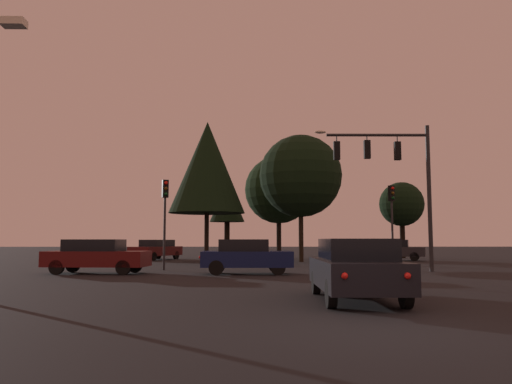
{
  "coord_description": "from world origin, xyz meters",
  "views": [
    {
      "loc": [
        -2.2,
        -8.29,
        1.48
      ],
      "look_at": [
        -1.67,
        15.61,
        3.78
      ],
      "focal_mm": 35.28,
      "sensor_mm": 36.0,
      "label": 1
    }
  ],
  "objects_px": {
    "car_crossing_right": "(97,256)",
    "tree_behind_sign": "(301,176)",
    "car_crossing_left": "(246,256)",
    "car_far_lane": "(156,249)",
    "traffic_signal_mast_arm": "(393,168)",
    "tree_left_far": "(227,203)",
    "traffic_light_corner_left": "(392,209)",
    "car_nearside_lane": "(356,268)",
    "tree_center_horizon": "(207,167)",
    "traffic_light_corner_right": "(165,206)",
    "tree_right_cluster": "(279,190)",
    "car_parked_lot": "(393,250)",
    "tree_lot_edge": "(402,204)"
  },
  "relations": [
    {
      "from": "traffic_light_corner_right",
      "to": "tree_behind_sign",
      "type": "height_order",
      "value": "tree_behind_sign"
    },
    {
      "from": "car_nearside_lane",
      "to": "tree_lot_edge",
      "type": "distance_m",
      "value": 31.43
    },
    {
      "from": "car_crossing_left",
      "to": "tree_center_horizon",
      "type": "distance_m",
      "value": 13.27
    },
    {
      "from": "traffic_light_corner_left",
      "to": "tree_behind_sign",
      "type": "height_order",
      "value": "tree_behind_sign"
    },
    {
      "from": "car_nearside_lane",
      "to": "tree_left_far",
      "type": "distance_m",
      "value": 34.53
    },
    {
      "from": "car_parked_lot",
      "to": "tree_left_far",
      "type": "bearing_deg",
      "value": 142.63
    },
    {
      "from": "traffic_signal_mast_arm",
      "to": "car_nearside_lane",
      "type": "xyz_separation_m",
      "value": [
        -4.47,
        -11.49,
        -4.19
      ]
    },
    {
      "from": "tree_right_cluster",
      "to": "traffic_signal_mast_arm",
      "type": "bearing_deg",
      "value": -73.67
    },
    {
      "from": "car_nearside_lane",
      "to": "car_far_lane",
      "type": "xyz_separation_m",
      "value": [
        -9.52,
        26.32,
        0.0
      ]
    },
    {
      "from": "car_crossing_left",
      "to": "car_far_lane",
      "type": "bearing_deg",
      "value": 112.48
    },
    {
      "from": "car_nearside_lane",
      "to": "tree_behind_sign",
      "type": "distance_m",
      "value": 22.75
    },
    {
      "from": "tree_left_far",
      "to": "tree_right_cluster",
      "type": "height_order",
      "value": "tree_right_cluster"
    },
    {
      "from": "car_crossing_left",
      "to": "tree_right_cluster",
      "type": "bearing_deg",
      "value": 81.35
    },
    {
      "from": "traffic_light_corner_left",
      "to": "tree_right_cluster",
      "type": "distance_m",
      "value": 12.44
    },
    {
      "from": "car_crossing_right",
      "to": "tree_behind_sign",
      "type": "bearing_deg",
      "value": 48.52
    },
    {
      "from": "traffic_signal_mast_arm",
      "to": "car_nearside_lane",
      "type": "height_order",
      "value": "traffic_signal_mast_arm"
    },
    {
      "from": "car_crossing_right",
      "to": "tree_right_cluster",
      "type": "bearing_deg",
      "value": 60.91
    },
    {
      "from": "traffic_signal_mast_arm",
      "to": "car_far_lane",
      "type": "relative_size",
      "value": 1.43
    },
    {
      "from": "car_parked_lot",
      "to": "tree_right_cluster",
      "type": "xyz_separation_m",
      "value": [
        -8.26,
        2.57,
        4.66
      ]
    },
    {
      "from": "tree_lot_edge",
      "to": "car_parked_lot",
      "type": "bearing_deg",
      "value": -114.42
    },
    {
      "from": "tree_center_horizon",
      "to": "tree_lot_edge",
      "type": "xyz_separation_m",
      "value": [
        15.78,
        7.89,
        -1.96
      ]
    },
    {
      "from": "car_crossing_right",
      "to": "tree_behind_sign",
      "type": "relative_size",
      "value": 0.53
    },
    {
      "from": "car_nearside_lane",
      "to": "car_crossing_right",
      "type": "bearing_deg",
      "value": 132.39
    },
    {
      "from": "car_parked_lot",
      "to": "tree_behind_sign",
      "type": "xyz_separation_m",
      "value": [
        -7.06,
        -2.27,
        5.14
      ]
    },
    {
      "from": "car_nearside_lane",
      "to": "tree_center_horizon",
      "type": "relative_size",
      "value": 0.48
    },
    {
      "from": "traffic_light_corner_right",
      "to": "tree_center_horizon",
      "type": "relative_size",
      "value": 0.47
    },
    {
      "from": "traffic_signal_mast_arm",
      "to": "traffic_light_corner_right",
      "type": "distance_m",
      "value": 11.46
    },
    {
      "from": "traffic_signal_mast_arm",
      "to": "traffic_light_corner_right",
      "type": "bearing_deg",
      "value": 173.03
    },
    {
      "from": "car_crossing_left",
      "to": "tree_center_horizon",
      "type": "relative_size",
      "value": 0.42
    },
    {
      "from": "traffic_signal_mast_arm",
      "to": "tree_left_far",
      "type": "relative_size",
      "value": 1.04
    },
    {
      "from": "tree_center_horizon",
      "to": "car_nearside_lane",
      "type": "bearing_deg",
      "value": -76.12
    },
    {
      "from": "car_crossing_right",
      "to": "tree_right_cluster",
      "type": "relative_size",
      "value": 0.57
    },
    {
      "from": "traffic_light_corner_right",
      "to": "tree_lot_edge",
      "type": "bearing_deg",
      "value": 43.84
    },
    {
      "from": "tree_left_far",
      "to": "traffic_light_corner_right",
      "type": "bearing_deg",
      "value": -96.44
    },
    {
      "from": "traffic_light_corner_right",
      "to": "car_far_lane",
      "type": "distance_m",
      "value": 13.95
    },
    {
      "from": "traffic_light_corner_right",
      "to": "car_nearside_lane",
      "type": "xyz_separation_m",
      "value": [
        6.77,
        -12.86,
        -2.4
      ]
    },
    {
      "from": "car_nearside_lane",
      "to": "tree_left_far",
      "type": "bearing_deg",
      "value": 97.35
    },
    {
      "from": "car_far_lane",
      "to": "traffic_signal_mast_arm",
      "type": "bearing_deg",
      "value": -46.69
    },
    {
      "from": "traffic_light_corner_left",
      "to": "tree_lot_edge",
      "type": "xyz_separation_m",
      "value": [
        4.74,
        13.24,
        1.21
      ]
    },
    {
      "from": "car_nearside_lane",
      "to": "car_crossing_left",
      "type": "relative_size",
      "value": 1.13
    },
    {
      "from": "car_crossing_right",
      "to": "car_parked_lot",
      "type": "xyz_separation_m",
      "value": [
        17.55,
        14.14,
        -0.0
      ]
    },
    {
      "from": "traffic_light_corner_right",
      "to": "car_nearside_lane",
      "type": "bearing_deg",
      "value": -62.25
    },
    {
      "from": "traffic_light_corner_right",
      "to": "car_crossing_left",
      "type": "relative_size",
      "value": 1.12
    },
    {
      "from": "car_far_lane",
      "to": "tree_right_cluster",
      "type": "xyz_separation_m",
      "value": [
        9.45,
        0.64,
        4.65
      ]
    },
    {
      "from": "traffic_light_corner_left",
      "to": "car_nearside_lane",
      "type": "bearing_deg",
      "value": -109.49
    },
    {
      "from": "tree_left_far",
      "to": "traffic_signal_mast_arm",
      "type": "bearing_deg",
      "value": -68.54
    },
    {
      "from": "car_nearside_lane",
      "to": "tree_center_horizon",
      "type": "bearing_deg",
      "value": 103.88
    },
    {
      "from": "traffic_signal_mast_arm",
      "to": "tree_right_cluster",
      "type": "bearing_deg",
      "value": 106.33
    },
    {
      "from": "car_parked_lot",
      "to": "tree_lot_edge",
      "type": "xyz_separation_m",
      "value": [
        2.28,
        5.01,
        3.69
      ]
    },
    {
      "from": "traffic_light_corner_left",
      "to": "tree_right_cluster",
      "type": "relative_size",
      "value": 0.57
    }
  ]
}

